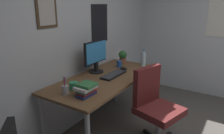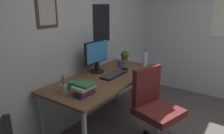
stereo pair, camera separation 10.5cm
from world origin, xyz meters
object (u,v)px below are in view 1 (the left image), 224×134
Objects in this scene: monitor at (96,55)px; coffee_mug_far at (74,86)px; water_bottle at (143,59)px; coffee_mug_near at (119,64)px; book_stack_left at (86,89)px; keyboard at (114,75)px; office_chair at (154,103)px; computer_mouse at (124,68)px; pen_cup at (65,89)px; potted_plant at (123,56)px.

monitor reaches higher than coffee_mug_far.
water_bottle reaches higher than coffee_mug_near.
keyboard is at bearing 7.69° from book_stack_left.
office_chair reaches higher than coffee_mug_near.
pen_cup reaches higher than computer_mouse.
book_stack_left reaches higher than coffee_mug_far.
coffee_mug_near is (0.44, 0.74, 0.27)m from office_chair.
potted_plant is (1.25, 0.09, 0.06)m from coffee_mug_far.
office_chair is at bearing -44.62° from pen_cup.
water_bottle is 1.28m from coffee_mug_far.
office_chair is 2.21× the size of keyboard.
monitor is at bearing 28.99° from book_stack_left.
computer_mouse is at bearing -5.24° from pen_cup.
keyboard is 0.66m from potted_plant.
coffee_mug_far is (-1.02, -0.01, -0.00)m from coffee_mug_near.
office_chair reaches higher than book_stack_left.
potted_plant is at bearing 18.21° from coffee_mug_near.
monitor is 3.62× the size of coffee_mug_far.
book_stack_left is at bearing -167.76° from coffee_mug_near.
office_chair reaches higher than pen_cup.
monitor reaches higher than computer_mouse.
water_bottle reaches higher than office_chair.
coffee_mug_near is at bearing 128.98° from water_bottle.
potted_plant reaches higher than book_stack_left.
pen_cup is (-1.39, -0.10, -0.05)m from potted_plant.
keyboard is at bearing -11.16° from coffee_mug_far.
computer_mouse is at bearing 60.31° from office_chair.
monitor is (0.05, 0.88, 0.46)m from office_chair.
office_chair is at bearing -119.69° from computer_mouse.
monitor is 1.82× the size of water_bottle.
office_chair is 8.64× the size of computer_mouse.
pen_cup is (-0.77, 0.11, 0.04)m from keyboard.
water_bottle reaches higher than keyboard.
water_bottle is (0.67, 0.45, 0.33)m from office_chair.
computer_mouse is 1.08m from pen_cup.
pen_cup is at bearing 135.38° from office_chair.
water_bottle is 2.31× the size of coffee_mug_near.
water_bottle reaches higher than book_stack_left.
coffee_mug_near is (0.39, -0.14, -0.19)m from monitor.
coffee_mug_near is 1.09m from book_stack_left.
potted_plant is (0.67, 0.82, 0.33)m from office_chair.
coffee_mug_near is at bearing -20.05° from monitor.
coffee_mug_far is at bearing 168.84° from keyboard.
monitor is 0.36m from keyboard.
water_bottle is 1.08× the size of book_stack_left.
computer_mouse is at bearing 2.93° from keyboard.
office_chair reaches higher than computer_mouse.
coffee_mug_far is (-0.58, 0.72, 0.27)m from office_chair.
pen_cup reaches higher than book_stack_left.
computer_mouse is 0.15m from coffee_mug_near.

